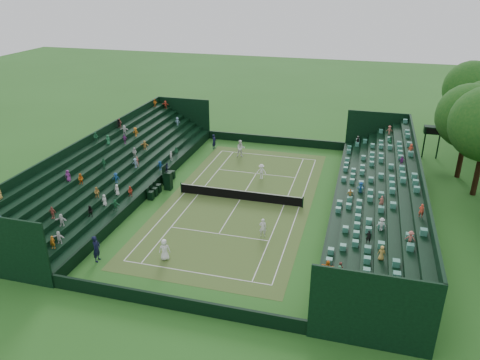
{
  "coord_description": "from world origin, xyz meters",
  "views": [
    {
      "loc": [
        10.26,
        -37.24,
        19.11
      ],
      "look_at": [
        0.0,
        0.0,
        2.0
      ],
      "focal_mm": 35.0,
      "sensor_mm": 36.0,
      "label": 1
    }
  ],
  "objects_px": {
    "player_near_west": "(165,250)",
    "player_near_east": "(263,228)",
    "player_far_east": "(261,171)",
    "tennis_net": "(240,195)",
    "umpire_chair": "(168,178)",
    "player_far_west": "(241,148)"
  },
  "relations": [
    {
      "from": "player_near_west",
      "to": "player_near_east",
      "type": "height_order",
      "value": "player_near_west"
    },
    {
      "from": "player_near_west",
      "to": "player_far_east",
      "type": "relative_size",
      "value": 1.06
    },
    {
      "from": "player_near_west",
      "to": "player_far_east",
      "type": "distance_m",
      "value": 16.54
    },
    {
      "from": "player_far_east",
      "to": "player_near_east",
      "type": "bearing_deg",
      "value": -74.66
    },
    {
      "from": "tennis_net",
      "to": "umpire_chair",
      "type": "height_order",
      "value": "umpire_chair"
    },
    {
      "from": "tennis_net",
      "to": "player_near_west",
      "type": "relative_size",
      "value": 7.03
    },
    {
      "from": "player_near_east",
      "to": "player_far_west",
      "type": "xyz_separation_m",
      "value": [
        -6.34,
        16.55,
        0.19
      ]
    },
    {
      "from": "player_near_west",
      "to": "player_far_west",
      "type": "height_order",
      "value": "player_far_west"
    },
    {
      "from": "player_near_west",
      "to": "player_near_east",
      "type": "xyz_separation_m",
      "value": [
        6.12,
        5.09,
        -0.03
      ]
    },
    {
      "from": "tennis_net",
      "to": "player_far_east",
      "type": "distance_m",
      "value": 5.34
    },
    {
      "from": "player_far_east",
      "to": "player_far_west",
      "type": "bearing_deg",
      "value": 125.64
    },
    {
      "from": "player_near_west",
      "to": "player_far_east",
      "type": "height_order",
      "value": "player_near_west"
    },
    {
      "from": "player_far_west",
      "to": "player_near_east",
      "type": "bearing_deg",
      "value": -92.87
    },
    {
      "from": "umpire_chair",
      "to": "player_near_west",
      "type": "xyz_separation_m",
      "value": [
        4.63,
        -11.33,
        -0.33
      ]
    },
    {
      "from": "umpire_chair",
      "to": "player_near_east",
      "type": "xyz_separation_m",
      "value": [
        10.76,
        -6.24,
        -0.36
      ]
    },
    {
      "from": "umpire_chair",
      "to": "player_near_west",
      "type": "height_order",
      "value": "umpire_chair"
    },
    {
      "from": "player_near_east",
      "to": "player_far_east",
      "type": "xyz_separation_m",
      "value": [
        -2.68,
        11.08,
        -0.01
      ]
    },
    {
      "from": "umpire_chair",
      "to": "player_far_west",
      "type": "distance_m",
      "value": 11.21
    },
    {
      "from": "player_far_west",
      "to": "player_far_east",
      "type": "height_order",
      "value": "player_far_west"
    },
    {
      "from": "player_near_east",
      "to": "umpire_chair",
      "type": "bearing_deg",
      "value": -40.81
    },
    {
      "from": "umpire_chair",
      "to": "player_far_east",
      "type": "xyz_separation_m",
      "value": [
        8.08,
        4.84,
        -0.37
      ]
    },
    {
      "from": "player_near_west",
      "to": "player_far_west",
      "type": "xyz_separation_m",
      "value": [
        -0.22,
        21.63,
        0.15
      ]
    }
  ]
}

